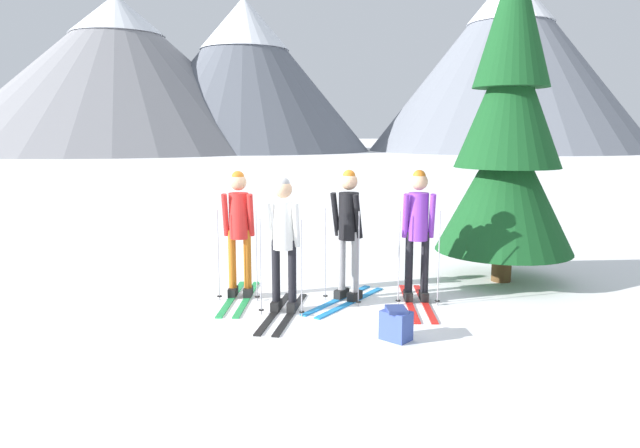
% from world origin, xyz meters
% --- Properties ---
extents(ground_plane, '(400.00, 400.00, 0.00)m').
position_xyz_m(ground_plane, '(0.00, 0.00, 0.00)').
color(ground_plane, white).
extents(skier_in_red, '(0.61, 1.81, 1.83)m').
position_xyz_m(skier_in_red, '(-0.90, 0.43, 1.01)').
color(skier_in_red, green).
rests_on(skier_in_red, ground).
extents(skier_in_white, '(0.73, 1.81, 1.79)m').
position_xyz_m(skier_in_white, '(-0.28, -0.30, 0.99)').
color(skier_in_white, black).
rests_on(skier_in_white, ground).
extents(skier_in_black, '(1.32, 1.55, 1.85)m').
position_xyz_m(skier_in_black, '(0.63, 0.15, 1.03)').
color(skier_in_black, '#1E84D1').
rests_on(skier_in_black, ground).
extents(skier_in_purple, '(0.61, 1.81, 1.86)m').
position_xyz_m(skier_in_purple, '(1.58, 0.03, 1.06)').
color(skier_in_purple, red).
rests_on(skier_in_purple, ground).
extents(pine_tree_near, '(2.12, 2.12, 5.13)m').
position_xyz_m(pine_tree_near, '(3.22, 1.02, 2.35)').
color(pine_tree_near, '#51381E').
rests_on(pine_tree_near, ground).
extents(backpack_on_snow_front, '(0.39, 0.40, 0.38)m').
position_xyz_m(backpack_on_snow_front, '(0.98, -1.46, 0.19)').
color(backpack_on_snow_front, '#384C99').
rests_on(backpack_on_snow_front, ground).
extents(mountain_ridge_distant, '(86.17, 41.79, 22.07)m').
position_xyz_m(mountain_ridge_distant, '(1.21, 65.45, 10.09)').
color(mountain_ridge_distant, gray).
rests_on(mountain_ridge_distant, ground).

